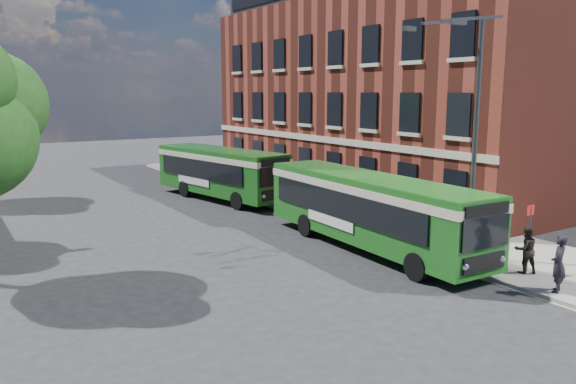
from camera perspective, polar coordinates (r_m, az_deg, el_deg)
ground at (r=20.58m, az=3.99°, el=-7.96°), size 120.00×120.00×0.00m
pavement at (r=30.82m, az=5.67°, el=-1.71°), size 6.00×48.00×0.15m
kerb_line at (r=29.09m, az=0.92°, el=-2.52°), size 0.12×48.00×0.01m
brick_office at (r=37.76m, az=10.57°, el=10.87°), size 12.10×26.00×14.20m
street_lamp at (r=21.50m, az=17.88°, el=5.40°), size 2.96×2.38×9.00m
bus_stop_sign at (r=21.30m, az=23.27°, el=-3.94°), size 0.35×0.08×2.52m
bus_front at (r=23.13m, az=8.34°, el=-1.32°), size 2.94×11.90×3.02m
bus_rear at (r=33.78m, az=-6.86°, el=2.33°), size 4.32×10.27×3.02m
pedestrian_a at (r=19.67m, az=25.79°, el=-6.57°), size 0.80×0.70×1.84m
pedestrian_b at (r=21.23m, az=23.00°, el=-5.41°), size 1.02×0.94×1.68m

